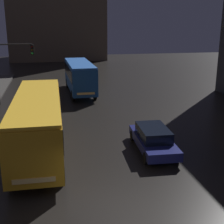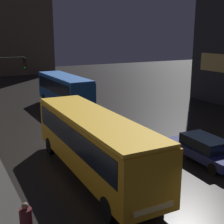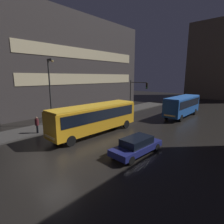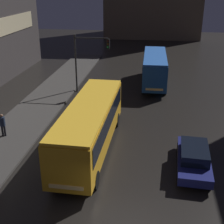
# 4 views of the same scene
# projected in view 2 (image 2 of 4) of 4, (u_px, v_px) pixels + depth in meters

# --- Properties ---
(bus_near) EXTENTS (2.74, 10.76, 3.19)m
(bus_near) POSITION_uv_depth(u_px,v_px,m) (93.00, 139.00, 15.61)
(bus_near) COLOR orange
(bus_near) RESTS_ON ground
(bus_far) EXTENTS (2.50, 9.13, 3.19)m
(bus_far) POSITION_uv_depth(u_px,v_px,m) (64.00, 89.00, 29.88)
(bus_far) COLOR #194793
(bus_far) RESTS_ON ground
(car_taxi) EXTENTS (2.08, 4.88, 1.40)m
(car_taxi) POSITION_uv_depth(u_px,v_px,m) (204.00, 148.00, 17.77)
(car_taxi) COLOR navy
(car_taxi) RESTS_ON ground
(pedestrian_near) EXTENTS (0.56, 0.56, 1.81)m
(pedestrian_near) POSITION_uv_depth(u_px,v_px,m) (26.00, 223.00, 9.92)
(pedestrian_near) COLOR black
(pedestrian_near) RESTS_ON sidewalk_left
(traffic_light_main) EXTENTS (3.38, 0.35, 5.59)m
(traffic_light_main) POSITION_uv_depth(u_px,v_px,m) (0.00, 78.00, 23.67)
(traffic_light_main) COLOR #2D2D2D
(traffic_light_main) RESTS_ON ground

